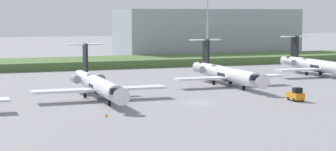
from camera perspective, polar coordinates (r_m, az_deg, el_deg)
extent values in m
plane|color=gray|center=(126.41, -2.25, -0.68)|extent=(500.00, 500.00, 0.00)
cube|color=#4C6B38|center=(166.12, -6.47, 1.25)|extent=(320.00, 20.00, 2.08)
cylinder|color=white|center=(102.58, -6.60, -0.90)|extent=(2.70, 24.00, 2.70)
cone|color=white|center=(89.57, -4.68, -1.89)|extent=(2.70, 3.00, 2.70)
cone|color=white|center=(116.18, -8.14, -0.12)|extent=(2.30, 4.00, 2.29)
cube|color=black|center=(91.33, -4.98, -1.44)|extent=(2.02, 1.80, 0.90)
cylinder|color=black|center=(102.59, -6.60, -0.99)|extent=(2.76, 3.60, 2.76)
cube|color=white|center=(100.54, -9.75, -1.44)|extent=(11.00, 3.20, 0.36)
cube|color=white|center=(103.15, -3.27, -1.17)|extent=(11.00, 3.20, 0.36)
cube|color=black|center=(112.90, -7.87, 1.72)|extent=(0.36, 3.20, 5.20)
cube|color=white|center=(113.04, -7.91, 2.95)|extent=(6.80, 1.80, 0.24)
cylinder|color=gray|center=(111.05, -8.79, -0.30)|extent=(1.50, 3.40, 1.50)
cylinder|color=gray|center=(111.96, -6.53, -0.22)|extent=(1.50, 3.40, 1.50)
cylinder|color=gray|center=(95.59, -5.60, -2.28)|extent=(0.20, 0.20, 0.65)
cylinder|color=black|center=(95.67, -5.59, -2.60)|extent=(0.30, 0.90, 0.90)
cylinder|color=black|center=(104.76, -7.89, -1.88)|extent=(0.35, 0.90, 0.90)
cylinder|color=black|center=(105.58, -5.87, -1.79)|extent=(0.35, 0.90, 0.90)
cylinder|color=white|center=(121.15, 5.64, 0.17)|extent=(2.70, 24.00, 2.70)
cone|color=white|center=(109.14, 8.65, -0.52)|extent=(2.70, 3.00, 2.70)
cone|color=white|center=(133.90, 3.11, 0.74)|extent=(2.30, 4.00, 2.29)
cube|color=black|center=(110.76, 8.19, -0.17)|extent=(2.02, 1.80, 0.90)
cylinder|color=black|center=(121.17, 5.64, 0.10)|extent=(2.76, 3.60, 2.76)
cube|color=white|center=(117.93, 3.25, -0.27)|extent=(11.00, 3.20, 0.36)
cube|color=white|center=(122.94, 8.33, -0.07)|extent=(11.00, 3.20, 0.36)
cube|color=black|center=(130.84, 3.62, 2.35)|extent=(0.36, 3.20, 5.20)
cube|color=white|center=(130.98, 3.58, 3.41)|extent=(6.80, 1.80, 0.24)
cylinder|color=gray|center=(128.61, 3.00, 0.61)|extent=(1.50, 3.40, 1.50)
cylinder|color=gray|center=(130.39, 4.83, 0.68)|extent=(1.50, 3.40, 1.50)
cylinder|color=gray|center=(114.66, 7.21, -0.91)|extent=(0.20, 0.20, 0.65)
cylinder|color=black|center=(114.72, 7.21, -1.19)|extent=(0.30, 0.90, 0.90)
cylinder|color=black|center=(122.76, 4.36, -0.69)|extent=(0.35, 0.90, 0.90)
cylinder|color=black|center=(124.33, 5.96, -0.62)|extent=(0.35, 0.90, 0.90)
cylinder|color=white|center=(143.14, 14.20, 0.91)|extent=(2.70, 24.00, 2.70)
cone|color=white|center=(154.95, 11.34, 1.35)|extent=(2.30, 4.00, 2.29)
cylinder|color=black|center=(143.15, 14.20, 0.85)|extent=(2.76, 3.60, 2.76)
cube|color=white|center=(139.17, 12.39, 0.56)|extent=(11.00, 3.20, 0.36)
cube|color=black|center=(152.12, 11.95, 2.74)|extent=(0.36, 3.20, 5.20)
cube|color=white|center=(152.26, 11.91, 3.65)|extent=(6.80, 1.80, 0.24)
cylinder|color=gray|center=(149.67, 11.54, 1.26)|extent=(1.50, 3.40, 1.50)
cylinder|color=gray|center=(152.03, 12.99, 1.30)|extent=(1.50, 3.40, 1.50)
cylinder|color=black|center=(144.30, 13.02, 0.18)|extent=(0.35, 0.90, 0.90)
cylinder|color=black|center=(146.36, 14.28, 0.23)|extent=(0.35, 0.90, 0.90)
cylinder|color=#B2B2B7|center=(157.32, 3.76, 2.78)|extent=(0.50, 0.50, 11.78)
cylinder|color=#B2B2B7|center=(157.08, 3.78, 6.08)|extent=(0.28, 0.28, 6.34)
cube|color=#B2B2B7|center=(157.10, 3.77, 5.07)|extent=(4.40, 0.20, 0.20)
cube|color=#9EA3AD|center=(201.38, 3.66, 4.06)|extent=(58.70, 24.35, 15.79)
cube|color=orange|center=(102.62, 12.02, -1.89)|extent=(1.70, 3.20, 1.10)
cube|color=black|center=(102.01, 12.20, -1.38)|extent=(1.36, 1.10, 0.90)
cylinder|color=black|center=(101.49, 11.93, -2.29)|extent=(0.22, 0.60, 0.60)
cylinder|color=black|center=(102.28, 12.65, -2.25)|extent=(0.22, 0.60, 0.60)
cylinder|color=black|center=(103.12, 11.38, -2.15)|extent=(0.22, 0.60, 0.60)
cylinder|color=black|center=(103.89, 12.09, -2.11)|extent=(0.22, 0.60, 0.60)
cone|color=orange|center=(85.51, -5.89, -3.75)|extent=(0.44, 0.44, 0.55)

